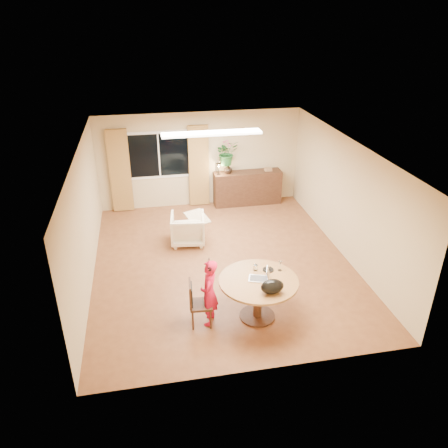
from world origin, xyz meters
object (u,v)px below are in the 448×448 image
dining_table (258,288)px  dining_chair (201,303)px  sideboard (247,188)px  armchair (188,229)px  child (209,293)px

dining_table → dining_chair: size_ratio=1.60×
sideboard → armchair: bearing=-134.1°
dining_table → child: 0.87m
dining_table → dining_chair: bearing=179.9°
dining_table → sideboard: (1.01, 4.99, -0.15)m
dining_table → child: bearing=178.9°
armchair → dining_chair: bearing=94.6°
dining_chair → child: (0.15, 0.02, 0.19)m
armchair → sideboard: bearing=-127.3°
child → sideboard: child is taller
dining_chair → sideboard: 5.39m
dining_chair → armchair: 3.01m
dining_chair → child: 0.24m
dining_chair → sideboard: sideboard is taller
dining_table → armchair: bearing=106.7°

